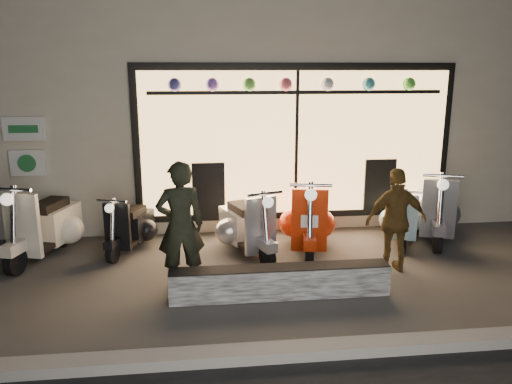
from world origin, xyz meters
TOP-DOWN VIEW (x-y plane):
  - ground at (0.00, 0.00)m, footprint 40.00×40.00m
  - kerb at (0.00, -2.00)m, footprint 40.00×0.25m
  - shop_building at (0.00, 4.98)m, footprint 10.20×6.23m
  - graffiti_barrier at (0.12, -0.65)m, footprint 2.74×0.28m
  - scooter_silver at (-0.17, 1.00)m, footprint 0.80×1.48m
  - scooter_red at (0.84, 1.07)m, footprint 0.71×1.65m
  - scooter_black at (-1.92, 1.36)m, footprint 0.67×1.26m
  - scooter_cream at (-3.16, 1.26)m, footprint 0.83×1.64m
  - scooter_blue at (2.49, 1.33)m, footprint 0.70×1.29m
  - scooter_grey at (3.09, 1.39)m, footprint 0.91×1.63m
  - man at (-1.10, -0.21)m, footprint 0.66×0.49m
  - woman at (1.84, 0.00)m, footprint 0.87×0.37m

SIDE VIEW (x-z plane):
  - ground at x=0.00m, z-range 0.00..0.00m
  - kerb at x=0.00m, z-range 0.00..0.12m
  - graffiti_barrier at x=0.12m, z-range 0.00..0.40m
  - scooter_black at x=-1.92m, z-range -0.09..0.81m
  - scooter_blue at x=2.49m, z-range -0.09..0.84m
  - scooter_silver at x=-0.17m, z-range -0.10..0.96m
  - scooter_cream at x=-3.16m, z-range -0.12..1.05m
  - scooter_red at x=0.84m, z-range -0.12..1.05m
  - scooter_grey at x=3.09m, z-range -0.12..1.06m
  - woman at x=1.84m, z-range 0.00..1.47m
  - man at x=-1.10m, z-range 0.00..1.67m
  - shop_building at x=0.00m, z-range 0.00..4.20m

